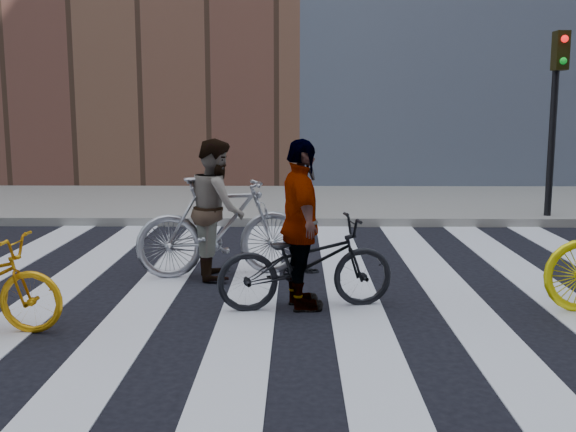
{
  "coord_description": "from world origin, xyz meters",
  "views": [
    {
      "loc": [
        -0.06,
        -6.5,
        2.02
      ],
      "look_at": [
        -0.15,
        0.3,
        0.94
      ],
      "focal_mm": 42.0,
      "sensor_mm": 36.0,
      "label": 1
    }
  ],
  "objects_px": {
    "traffic_signal": "(556,94)",
    "rider_rear": "(301,225)",
    "bike_silver_mid": "(221,227)",
    "rider_mid": "(217,208)",
    "bike_dark_rear": "(306,263)"
  },
  "relations": [
    {
      "from": "traffic_signal",
      "to": "rider_rear",
      "type": "distance_m",
      "value": 6.93
    },
    {
      "from": "bike_silver_mid",
      "to": "rider_mid",
      "type": "height_order",
      "value": "rider_mid"
    },
    {
      "from": "rider_rear",
      "to": "traffic_signal",
      "type": "bearing_deg",
      "value": -51.97
    },
    {
      "from": "bike_silver_mid",
      "to": "rider_rear",
      "type": "bearing_deg",
      "value": -156.49
    },
    {
      "from": "bike_dark_rear",
      "to": "bike_silver_mid",
      "type": "bearing_deg",
      "value": 25.96
    },
    {
      "from": "traffic_signal",
      "to": "bike_silver_mid",
      "type": "bearing_deg",
      "value": -144.64
    },
    {
      "from": "traffic_signal",
      "to": "bike_dark_rear",
      "type": "relative_size",
      "value": 1.84
    },
    {
      "from": "bike_silver_mid",
      "to": "bike_dark_rear",
      "type": "bearing_deg",
      "value": -155.09
    },
    {
      "from": "traffic_signal",
      "to": "rider_mid",
      "type": "height_order",
      "value": "traffic_signal"
    },
    {
      "from": "traffic_signal",
      "to": "rider_rear",
      "type": "height_order",
      "value": "traffic_signal"
    },
    {
      "from": "traffic_signal",
      "to": "bike_dark_rear",
      "type": "height_order",
      "value": "traffic_signal"
    },
    {
      "from": "bike_dark_rear",
      "to": "rider_rear",
      "type": "xyz_separation_m",
      "value": [
        -0.05,
        0.0,
        0.39
      ]
    },
    {
      "from": "rider_mid",
      "to": "rider_rear",
      "type": "height_order",
      "value": "rider_rear"
    },
    {
      "from": "bike_dark_rear",
      "to": "rider_mid",
      "type": "distance_m",
      "value": 1.74
    },
    {
      "from": "bike_dark_rear",
      "to": "rider_rear",
      "type": "relative_size",
      "value": 1.04
    }
  ]
}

